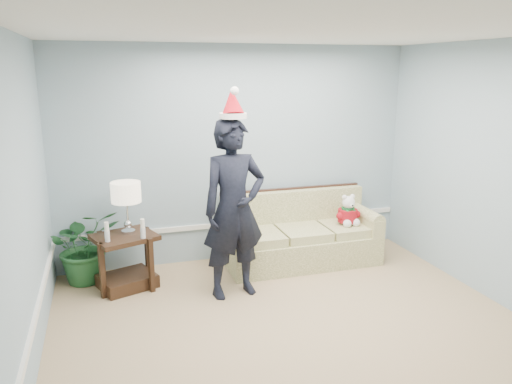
{
  "coord_description": "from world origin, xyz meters",
  "views": [
    {
      "loc": [
        -1.62,
        -3.49,
        2.4
      ],
      "look_at": [
        -0.05,
        1.55,
        1.1
      ],
      "focal_mm": 35.0,
      "sensor_mm": 36.0,
      "label": 1
    }
  ],
  "objects": [
    {
      "name": "side_table",
      "position": [
        -1.46,
        1.93,
        0.24
      ],
      "size": [
        0.78,
        0.72,
        0.62
      ],
      "rotation": [
        0.0,
        0.0,
        0.35
      ],
      "color": "#351D13",
      "rests_on": "room_shell"
    },
    {
      "name": "man",
      "position": [
        -0.34,
        1.42,
        0.96
      ],
      "size": [
        0.76,
        0.56,
        1.92
      ],
      "primitive_type": "imported",
      "rotation": [
        0.0,
        0.0,
        0.15
      ],
      "color": "black",
      "rests_on": "room_shell"
    },
    {
      "name": "teddy_bear",
      "position": [
        1.3,
        1.97,
        0.61
      ],
      "size": [
        0.26,
        0.29,
        0.4
      ],
      "rotation": [
        0.0,
        0.0,
        0.04
      ],
      "color": "white",
      "rests_on": "sofa"
    },
    {
      "name": "candle_pair",
      "position": [
        -1.45,
        1.77,
        0.72
      ],
      "size": [
        0.43,
        0.05,
        0.22
      ],
      "color": "silver",
      "rests_on": "side_table"
    },
    {
      "name": "wainscot_trim",
      "position": [
        -1.18,
        1.18,
        0.45
      ],
      "size": [
        4.49,
        4.99,
        0.06
      ],
      "color": "white",
      "rests_on": "room_shell"
    },
    {
      "name": "table_lamp",
      "position": [
        -1.41,
        2.0,
        1.06
      ],
      "size": [
        0.33,
        0.33,
        0.58
      ],
      "color": "silver",
      "rests_on": "side_table"
    },
    {
      "name": "houseplant",
      "position": [
        -1.89,
        2.25,
        0.43
      ],
      "size": [
        0.93,
        0.86,
        0.86
      ],
      "primitive_type": "imported",
      "rotation": [
        0.0,
        0.0,
        0.28
      ],
      "color": "#21582B",
      "rests_on": "room_shell"
    },
    {
      "name": "santa_hat",
      "position": [
        -0.34,
        1.43,
        2.05
      ],
      "size": [
        0.29,
        0.33,
        0.33
      ],
      "rotation": [
        0.0,
        0.0,
        -0.05
      ],
      "color": "white",
      "rests_on": "man"
    },
    {
      "name": "room_shell",
      "position": [
        0.0,
        0.0,
        1.35
      ],
      "size": [
        4.54,
        5.04,
        2.74
      ],
      "color": "tan",
      "rests_on": "ground"
    },
    {
      "name": "sofa",
      "position": [
        0.7,
        2.1,
        0.32
      ],
      "size": [
        1.91,
        0.82,
        0.9
      ],
      "rotation": [
        0.0,
        0.0,
        -0.0
      ],
      "color": "#616B32",
      "rests_on": "room_shell"
    }
  ]
}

